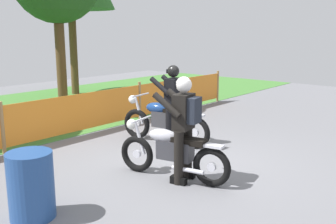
% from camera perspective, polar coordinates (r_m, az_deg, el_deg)
% --- Properties ---
extents(ground, '(24.00, 24.00, 0.02)m').
position_cam_1_polar(ground, '(7.22, 1.82, -7.36)').
color(ground, slate).
extents(grass_verge, '(24.00, 6.87, 0.01)m').
position_cam_1_polar(grass_verge, '(12.08, -22.45, -0.32)').
color(grass_verge, '#427A33').
rests_on(grass_verge, ground).
extents(barrier_fence, '(11.49, 0.08, 1.05)m').
position_cam_1_polar(barrier_fence, '(9.10, -12.63, 0.01)').
color(barrier_fence, '#997547').
rests_on(barrier_fence, ground).
extents(motorcycle_lead, '(0.66, 1.98, 0.95)m').
position_cam_1_polar(motorcycle_lead, '(6.27, 0.54, -5.87)').
color(motorcycle_lead, black).
rests_on(motorcycle_lead, ground).
extents(motorcycle_trailing, '(0.64, 2.13, 1.01)m').
position_cam_1_polar(motorcycle_trailing, '(8.23, -0.59, -1.31)').
color(motorcycle_trailing, black).
rests_on(motorcycle_trailing, ground).
extents(rider_lead, '(0.63, 0.74, 1.69)m').
position_cam_1_polar(rider_lead, '(6.04, 2.38, -1.71)').
color(rider_lead, black).
rests_on(rider_lead, ground).
extents(rider_trailing, '(0.61, 0.62, 1.69)m').
position_cam_1_polar(rider_trailing, '(8.04, 0.67, 1.47)').
color(rider_trailing, black).
rests_on(rider_trailing, ground).
extents(oil_drum, '(0.58, 0.58, 0.88)m').
position_cam_1_polar(oil_drum, '(5.30, -19.62, -10.21)').
color(oil_drum, navy).
rests_on(oil_drum, ground).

